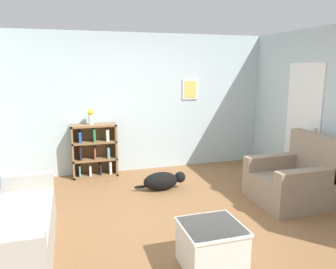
{
  "coord_description": "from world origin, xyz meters",
  "views": [
    {
      "loc": [
        -1.31,
        -3.89,
        1.97
      ],
      "look_at": [
        0.0,
        0.4,
        1.05
      ],
      "focal_mm": 35.0,
      "sensor_mm": 36.0,
      "label": 1
    }
  ],
  "objects_px": {
    "bookshelf": "(95,151)",
    "vase": "(91,116)",
    "coffee_table": "(211,245)",
    "dog": "(163,181)",
    "couch": "(2,230)",
    "recliner_chair": "(294,180)"
  },
  "relations": [
    {
      "from": "coffee_table",
      "to": "vase",
      "type": "height_order",
      "value": "vase"
    },
    {
      "from": "recliner_chair",
      "to": "coffee_table",
      "type": "xyz_separation_m",
      "value": [
        -1.87,
        -1.17,
        -0.09
      ]
    },
    {
      "from": "bookshelf",
      "to": "recliner_chair",
      "type": "xyz_separation_m",
      "value": [
        2.73,
        -2.07,
        -0.14
      ]
    },
    {
      "from": "coffee_table",
      "to": "vase",
      "type": "xyz_separation_m",
      "value": [
        -0.91,
        3.22,
        0.88
      ]
    },
    {
      "from": "coffee_table",
      "to": "dog",
      "type": "bearing_deg",
      "value": 86.7
    },
    {
      "from": "dog",
      "to": "recliner_chair",
      "type": "bearing_deg",
      "value": -30.26
    },
    {
      "from": "couch",
      "to": "bookshelf",
      "type": "bearing_deg",
      "value": 65.43
    },
    {
      "from": "vase",
      "to": "couch",
      "type": "bearing_deg",
      "value": -113.94
    },
    {
      "from": "recliner_chair",
      "to": "dog",
      "type": "distance_m",
      "value": 2.02
    },
    {
      "from": "coffee_table",
      "to": "dog",
      "type": "height_order",
      "value": "coffee_table"
    },
    {
      "from": "bookshelf",
      "to": "vase",
      "type": "relative_size",
      "value": 3.42
    },
    {
      "from": "coffee_table",
      "to": "vase",
      "type": "bearing_deg",
      "value": 105.74
    },
    {
      "from": "bookshelf",
      "to": "recliner_chair",
      "type": "bearing_deg",
      "value": -37.17
    },
    {
      "from": "couch",
      "to": "vase",
      "type": "xyz_separation_m",
      "value": [
        1.1,
        2.47,
        0.79
      ]
    },
    {
      "from": "couch",
      "to": "bookshelf",
      "type": "relative_size",
      "value": 1.89
    },
    {
      "from": "couch",
      "to": "recliner_chair",
      "type": "height_order",
      "value": "recliner_chair"
    },
    {
      "from": "couch",
      "to": "recliner_chair",
      "type": "relative_size",
      "value": 1.78
    },
    {
      "from": "bookshelf",
      "to": "vase",
      "type": "xyz_separation_m",
      "value": [
        -0.04,
        -0.02,
        0.65
      ]
    },
    {
      "from": "bookshelf",
      "to": "vase",
      "type": "bearing_deg",
      "value": -154.18
    },
    {
      "from": "dog",
      "to": "couch",
      "type": "bearing_deg",
      "value": -146.08
    },
    {
      "from": "couch",
      "to": "dog",
      "type": "xyz_separation_m",
      "value": [
        2.13,
        1.43,
        -0.18
      ]
    },
    {
      "from": "coffee_table",
      "to": "dog",
      "type": "relative_size",
      "value": 0.69
    }
  ]
}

